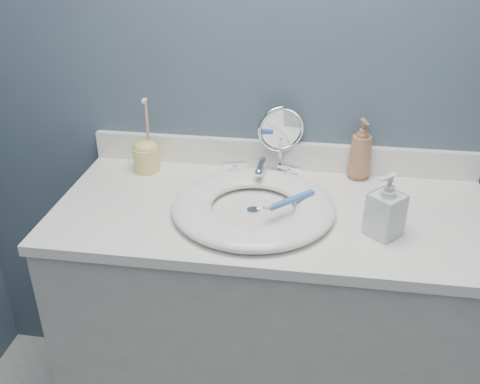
% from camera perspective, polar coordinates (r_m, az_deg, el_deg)
% --- Properties ---
extents(back_wall, '(2.20, 0.02, 2.40)m').
position_cam_1_polar(back_wall, '(1.63, 4.74, 12.96)').
color(back_wall, '#424E63').
rests_on(back_wall, ground).
extents(vanity_cabinet, '(1.20, 0.55, 0.85)m').
position_cam_1_polar(vanity_cabinet, '(1.77, 3.03, -14.56)').
color(vanity_cabinet, '#BDB7AC').
rests_on(vanity_cabinet, ground).
extents(countertop, '(1.22, 0.57, 0.03)m').
position_cam_1_polar(countertop, '(1.51, 3.45, -2.21)').
color(countertop, white).
rests_on(countertop, vanity_cabinet).
extents(backsplash, '(1.22, 0.02, 0.09)m').
position_cam_1_polar(backsplash, '(1.71, 4.35, 3.95)').
color(backsplash, white).
rests_on(backsplash, countertop).
extents(basin, '(0.45, 0.45, 0.04)m').
position_cam_1_polar(basin, '(1.47, 1.43, -1.51)').
color(basin, white).
rests_on(basin, countertop).
extents(drain, '(0.04, 0.04, 0.01)m').
position_cam_1_polar(drain, '(1.48, 1.42, -2.01)').
color(drain, silver).
rests_on(drain, countertop).
extents(faucet, '(0.25, 0.13, 0.07)m').
position_cam_1_polar(faucet, '(1.64, 2.31, 2.14)').
color(faucet, silver).
rests_on(faucet, countertop).
extents(makeup_mirror, '(0.14, 0.08, 0.22)m').
position_cam_1_polar(makeup_mirror, '(1.66, 4.37, 5.91)').
color(makeup_mirror, silver).
rests_on(makeup_mirror, countertop).
extents(soap_bottle_amber, '(0.09, 0.09, 0.19)m').
position_cam_1_polar(soap_bottle_amber, '(1.67, 12.77, 4.47)').
color(soap_bottle_amber, '#A16C48').
rests_on(soap_bottle_amber, countertop).
extents(soap_bottle_clear, '(0.11, 0.11, 0.17)m').
position_cam_1_polar(soap_bottle_clear, '(1.39, 15.36, -1.33)').
color(soap_bottle_clear, silver).
rests_on(soap_bottle_clear, countertop).
extents(toothbrush_holder, '(0.08, 0.08, 0.24)m').
position_cam_1_polar(toothbrush_holder, '(1.71, -9.99, 3.95)').
color(toothbrush_holder, '#E6D773').
rests_on(toothbrush_holder, countertop).
extents(toothbrush_lying, '(0.13, 0.13, 0.02)m').
position_cam_1_polar(toothbrush_lying, '(1.45, 5.33, -0.92)').
color(toothbrush_lying, '#3875C9').
rests_on(toothbrush_lying, basin).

